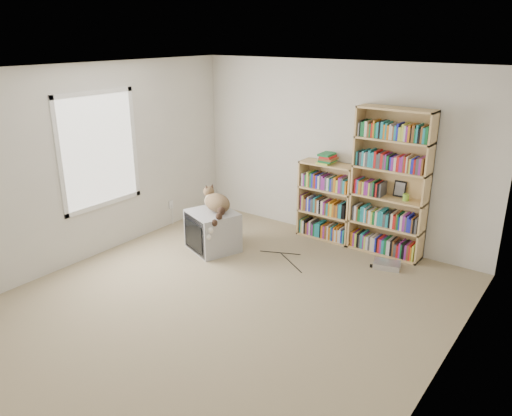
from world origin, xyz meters
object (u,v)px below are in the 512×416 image
Objects in this scene: crt_tv at (213,231)px; dvd_player at (387,265)px; cat at (216,206)px; bookcase_tall at (390,187)px; bookcase_short at (327,204)px.

dvd_player is at bearing 42.43° from crt_tv.
bookcase_tall reaches higher than cat.
dvd_player is (1.12, -0.43, -0.48)m from bookcase_short.
crt_tv is 0.40× the size of bookcase_tall.
bookcase_short reaches higher than cat.
bookcase_tall is (1.89, 1.29, 0.29)m from cat.
crt_tv is at bearing -128.96° from bookcase_short.
bookcase_tall reaches higher than dvd_player.
bookcase_short reaches higher than crt_tv.
cat reaches higher than crt_tv.
crt_tv is 2.41× the size of dvd_player.
cat is 1.63m from bookcase_short.
cat is at bearing -173.18° from dvd_player.
crt_tv is at bearing -146.46° from bookcase_tall.
dvd_player is at bearing 41.53° from cat.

